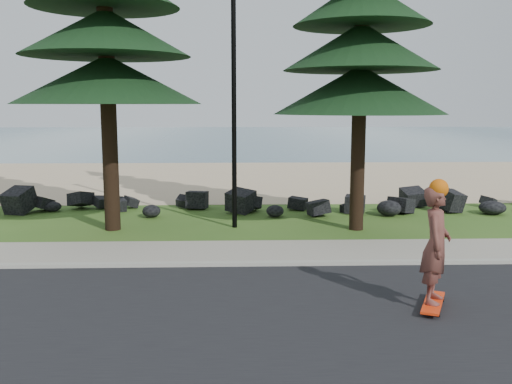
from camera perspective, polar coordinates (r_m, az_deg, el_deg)
ground at (r=13.64m, az=-2.21°, el=-6.38°), size 160.00×160.00×0.00m
road at (r=9.36m, az=-2.36°, el=-13.50°), size 160.00×7.00×0.02m
kerb at (r=12.76m, az=-2.23°, el=-7.22°), size 160.00×0.20×0.10m
sidewalk at (r=13.82m, az=-2.20°, el=-6.01°), size 160.00×2.00×0.08m
beach_sand at (r=27.89m, az=-2.05°, el=1.39°), size 160.00×15.00×0.01m
ocean at (r=64.27m, az=-1.96°, el=5.52°), size 160.00×58.00×0.01m
seawall_boulders at (r=19.10m, az=-2.12°, el=-2.01°), size 60.00×2.40×1.10m
lamp_post at (r=16.38m, az=-2.23°, el=10.75°), size 0.25×0.14×8.14m
skateboarder at (r=10.36m, az=17.55°, el=-5.10°), size 0.78×1.24×2.28m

